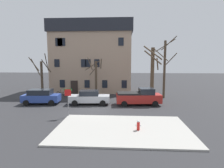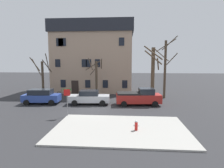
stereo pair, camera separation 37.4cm
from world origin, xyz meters
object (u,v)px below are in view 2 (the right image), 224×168
object	(u,v)px
street_sign_pole	(67,97)
tree_bare_far	(153,71)
car_blue_wagon	(41,96)
fire_hydrant	(136,125)
car_silver_sedan	(89,97)
bicycle_leaning	(62,94)
tree_bare_end	(165,67)
tree_bare_near	(42,76)
tree_bare_mid	(96,77)
pickup_truck_red	(139,97)
building_main	(94,57)

from	to	relation	value
street_sign_pole	tree_bare_far	bearing A→B (deg)	47.16
car_blue_wagon	fire_hydrant	xyz separation A→B (m)	(10.96, -8.21, -0.42)
car_silver_sedan	bicycle_leaning	world-z (taller)	car_silver_sedan
tree_bare_end	car_silver_sedan	distance (m)	11.28
tree_bare_near	tree_bare_end	xyz separation A→B (m)	(17.44, 0.06, 1.37)
tree_bare_mid	car_blue_wagon	bearing A→B (deg)	-144.09
bicycle_leaning	fire_hydrant	bearing A→B (deg)	-52.53
tree_bare_near	tree_bare_end	bearing A→B (deg)	0.20
pickup_truck_red	building_main	bearing A→B (deg)	124.42
tree_bare_near	car_blue_wagon	bearing A→B (deg)	-67.73
tree_bare_mid	tree_bare_far	distance (m)	7.97
tree_bare_end	bicycle_leaning	bearing A→B (deg)	179.16
building_main	tree_bare_end	bearing A→B (deg)	-28.35
tree_bare_near	car_blue_wagon	xyz separation A→B (m)	(1.92, -4.68, -2.06)
building_main	tree_bare_end	distance (m)	12.54
tree_bare_near	car_silver_sedan	size ratio (longest dim) A/B	1.28
tree_bare_end	pickup_truck_red	size ratio (longest dim) A/B	1.61
car_silver_sedan	pickup_truck_red	bearing A→B (deg)	1.03
building_main	fire_hydrant	distance (m)	20.62
tree_bare_far	tree_bare_near	bearing A→B (deg)	-179.25
car_blue_wagon	bicycle_leaning	xyz separation A→B (m)	(0.87, 4.96, -0.55)
car_blue_wagon	tree_bare_end	bearing A→B (deg)	16.98
tree_bare_near	tree_bare_far	world-z (taller)	tree_bare_far
fire_hydrant	building_main	bearing A→B (deg)	108.75
building_main	car_silver_sedan	distance (m)	11.70
car_silver_sedan	tree_bare_near	bearing A→B (deg)	149.71
car_silver_sedan	pickup_truck_red	world-z (taller)	pickup_truck_red
building_main	bicycle_leaning	distance (m)	8.72
car_silver_sedan	fire_hydrant	bearing A→B (deg)	-58.45
tree_bare_end	street_sign_pole	world-z (taller)	tree_bare_end
street_sign_pole	bicycle_leaning	bearing A→B (deg)	111.49
car_blue_wagon	car_silver_sedan	world-z (taller)	car_blue_wagon
tree_bare_near	street_sign_pole	distance (m)	11.78
building_main	tree_bare_end	xyz separation A→B (m)	(10.96, -5.92, -1.49)
pickup_truck_red	tree_bare_mid	bearing A→B (deg)	144.49
pickup_truck_red	street_sign_pole	world-z (taller)	street_sign_pole
tree_bare_mid	tree_bare_far	xyz separation A→B (m)	(7.91, 0.55, 0.84)
tree_bare_end	fire_hydrant	world-z (taller)	tree_bare_end
tree_bare_mid	street_sign_pole	world-z (taller)	tree_bare_mid
street_sign_pole	bicycle_leaning	size ratio (longest dim) A/B	1.53
building_main	tree_bare_far	size ratio (longest dim) A/B	1.86
street_sign_pole	car_blue_wagon	bearing A→B (deg)	133.97
tree_bare_end	bicycle_leaning	distance (m)	15.18
tree_bare_end	fire_hydrant	bearing A→B (deg)	-109.40
tree_bare_far	fire_hydrant	xyz separation A→B (m)	(-2.93, -13.09, -3.25)
tree_bare_end	street_sign_pole	distance (m)	14.69
building_main	bicycle_leaning	bearing A→B (deg)	-122.91
tree_bare_mid	car_silver_sedan	xyz separation A→B (m)	(-0.15, -4.17, -2.07)
tree_bare_far	car_blue_wagon	xyz separation A→B (m)	(-13.89, -4.89, -2.83)
car_blue_wagon	pickup_truck_red	size ratio (longest dim) A/B	0.83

